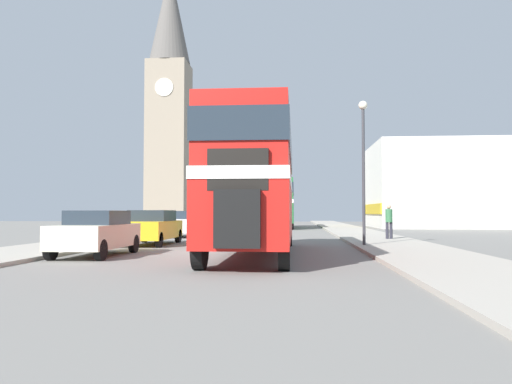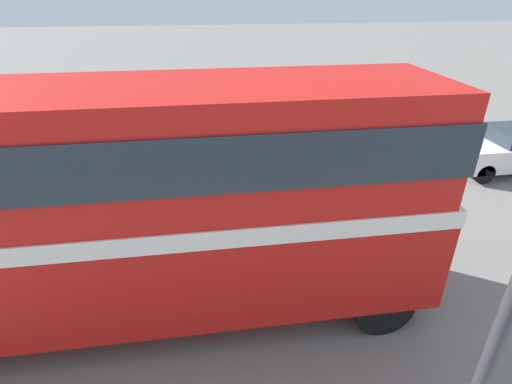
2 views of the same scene
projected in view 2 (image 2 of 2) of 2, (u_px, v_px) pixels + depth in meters
ground_plane at (185, 268)px, 8.94m from camera, size 120.00×120.00×0.00m
sidewalk_left at (187, 153)px, 14.83m from camera, size 3.50×120.00×0.12m
double_decker_bus at (114, 196)px, 6.49m from camera, size 2.40×11.13×4.35m
car_parked_near at (121, 170)px, 11.76m from camera, size 1.73×3.94×1.49m
car_parked_mid at (310, 161)px, 12.34m from camera, size 1.82×4.24×1.52m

